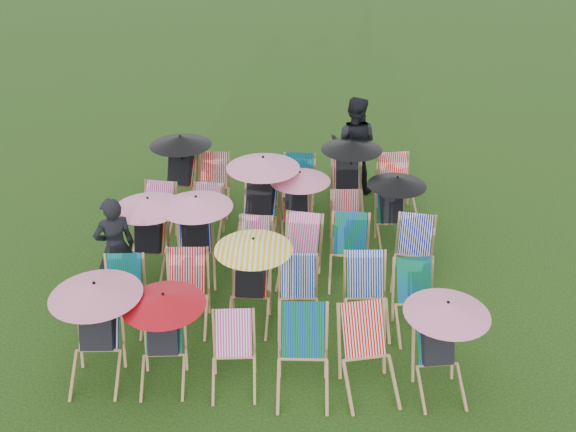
{
  "coord_description": "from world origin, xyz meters",
  "views": [
    {
      "loc": [
        0.41,
        -8.2,
        5.69
      ],
      "look_at": [
        0.17,
        0.42,
        0.9
      ],
      "focal_mm": 40.0,
      "sensor_mm": 36.0,
      "label": 1
    }
  ],
  "objects_px": {
    "deckchair_0": "(96,330)",
    "deckchair_5": "(442,346)",
    "deckchair_29": "(397,187)",
    "person_rear": "(354,144)",
    "person_left": "(116,248)"
  },
  "relations": [
    {
      "from": "deckchair_5",
      "to": "person_left",
      "type": "distance_m",
      "value": 4.75
    },
    {
      "from": "deckchair_0",
      "to": "person_left",
      "type": "bearing_deg",
      "value": 94.53
    },
    {
      "from": "deckchair_0",
      "to": "deckchair_5",
      "type": "xyz_separation_m",
      "value": [
        4.17,
        -0.11,
        -0.06
      ]
    },
    {
      "from": "deckchair_29",
      "to": "person_left",
      "type": "xyz_separation_m",
      "value": [
        -4.41,
        -2.68,
        0.3
      ]
    },
    {
      "from": "deckchair_0",
      "to": "deckchair_5",
      "type": "relative_size",
      "value": 1.09
    },
    {
      "from": "deckchair_0",
      "to": "deckchair_5",
      "type": "height_order",
      "value": "deckchair_0"
    },
    {
      "from": "person_left",
      "to": "person_rear",
      "type": "height_order",
      "value": "person_rear"
    },
    {
      "from": "person_left",
      "to": "person_rear",
      "type": "distance_m",
      "value": 5.15
    },
    {
      "from": "person_rear",
      "to": "deckchair_29",
      "type": "bearing_deg",
      "value": 142.74
    },
    {
      "from": "deckchair_5",
      "to": "person_rear",
      "type": "bearing_deg",
      "value": 89.8
    },
    {
      "from": "deckchair_29",
      "to": "person_rear",
      "type": "bearing_deg",
      "value": 119.2
    },
    {
      "from": "deckchair_29",
      "to": "person_rear",
      "type": "relative_size",
      "value": 0.54
    },
    {
      "from": "deckchair_0",
      "to": "deckchair_29",
      "type": "bearing_deg",
      "value": 44.26
    },
    {
      "from": "person_left",
      "to": "person_rear",
      "type": "bearing_deg",
      "value": -164.35
    },
    {
      "from": "deckchair_5",
      "to": "deckchair_29",
      "type": "distance_m",
      "value": 4.52
    }
  ]
}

